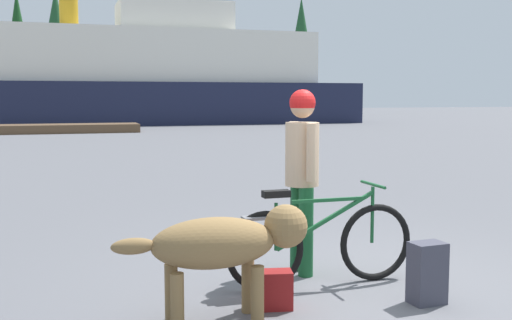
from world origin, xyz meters
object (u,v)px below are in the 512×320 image
at_px(bicycle, 321,243).
at_px(handbag_pannier, 272,290).
at_px(ferry_boat, 131,79).
at_px(person_cyclist, 302,163).
at_px(dog, 225,244).
at_px(backpack, 427,273).

bearing_deg(bicycle, handbag_pannier, -144.65).
distance_m(handbag_pannier, ferry_boat, 34.87).
distance_m(bicycle, person_cyclist, 0.81).
distance_m(bicycle, ferry_boat, 34.38).
bearing_deg(handbag_pannier, bicycle, 35.35).
xyz_separation_m(dog, backpack, (1.68, -0.12, -0.34)).
relative_size(bicycle, backpack, 3.51).
xyz_separation_m(bicycle, handbag_pannier, (-0.61, -0.43, -0.23)).
distance_m(backpack, handbag_pannier, 1.29).
bearing_deg(handbag_pannier, backpack, -11.98).
relative_size(dog, ferry_boat, 0.05).
height_order(dog, handbag_pannier, dog).
bearing_deg(ferry_boat, person_cyclist, -93.48).
relative_size(dog, handbag_pannier, 4.67).
xyz_separation_m(bicycle, person_cyclist, (-0.01, 0.43, 0.68)).
bearing_deg(dog, ferry_boat, 84.95).
height_order(dog, ferry_boat, ferry_boat).
xyz_separation_m(dog, handbag_pannier, (0.42, 0.14, -0.44)).
relative_size(backpack, handbag_pannier, 1.59).
bearing_deg(person_cyclist, dog, -135.52).
xyz_separation_m(bicycle, backpack, (0.65, -0.70, -0.13)).
bearing_deg(bicycle, dog, -150.85).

